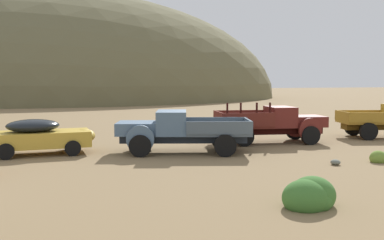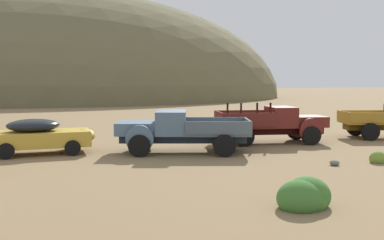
# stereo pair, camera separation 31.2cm
# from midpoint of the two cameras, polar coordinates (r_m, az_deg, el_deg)

# --- Properties ---
(hill_far_right) EXTENTS (80.41, 62.05, 37.86)m
(hill_far_right) POSITION_cam_midpoint_polar(r_m,az_deg,el_deg) (84.66, -16.57, 2.78)
(hill_far_right) COLOR brown
(hill_far_right) RESTS_ON ground
(car_faded_yellow) EXTENTS (4.61, 2.18, 1.57)m
(car_faded_yellow) POSITION_cam_midpoint_polar(r_m,az_deg,el_deg) (20.47, -19.27, -1.96)
(car_faded_yellow) COLOR gold
(car_faded_yellow) RESTS_ON ground
(truck_chalk_blue) EXTENTS (6.28, 3.81, 1.89)m
(truck_chalk_blue) POSITION_cam_midpoint_polar(r_m,az_deg,el_deg) (19.74, -2.80, -1.37)
(truck_chalk_blue) COLOR #262D39
(truck_chalk_blue) RESTS_ON ground
(truck_oxblood) EXTENTS (5.88, 2.98, 2.16)m
(truck_oxblood) POSITION_cam_midpoint_polar(r_m,az_deg,el_deg) (23.30, 10.74, -0.48)
(truck_oxblood) COLOR black
(truck_oxblood) RESTS_ON ground
(bush_back_edge) EXTENTS (1.53, 1.25, 1.00)m
(bush_back_edge) POSITION_cam_midpoint_polar(r_m,az_deg,el_deg) (11.85, 14.35, -9.68)
(bush_back_edge) COLOR #3D702D
(bush_back_edge) RESTS_ON ground
(bush_lone_scrub) EXTENTS (0.79, 0.62, 0.60)m
(bush_lone_scrub) POSITION_cam_midpoint_polar(r_m,az_deg,el_deg) (19.03, 22.75, -4.60)
(bush_lone_scrub) COLOR olive
(bush_lone_scrub) RESTS_ON ground
(rock_small) EXTENTS (0.37, 0.39, 0.22)m
(rock_small) POSITION_cam_midpoint_polar(r_m,az_deg,el_deg) (17.85, 17.67, -5.26)
(rock_small) COLOR slate
(rock_small) RESTS_ON ground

